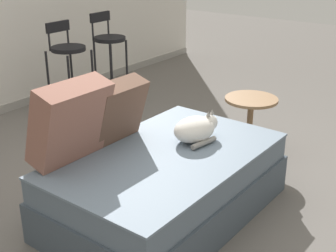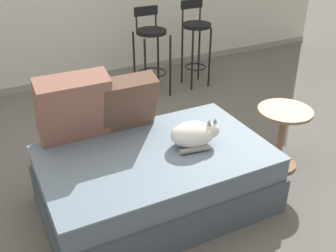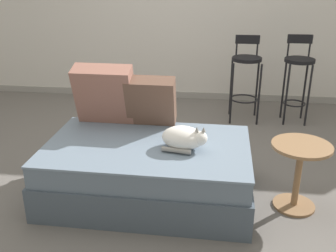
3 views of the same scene
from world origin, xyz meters
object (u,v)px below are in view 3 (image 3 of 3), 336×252
Objects in this scene: throw_pillow_corner at (105,94)px; bar_stool_near_window at (246,71)px; couch at (148,170)px; throw_pillow_middle at (151,101)px; cat at (184,138)px; side_table at (299,167)px; bar_stool_by_doorway at (298,71)px.

bar_stool_near_window is (1.29, 1.45, -0.13)m from throw_pillow_corner.
throw_pillow_middle reaches higher than couch.
throw_pillow_middle is 1.21× the size of cat.
couch is 3.06× the size of side_table.
bar_stool_near_window is 0.98× the size of bar_stool_by_doorway.
throw_pillow_corner is 1.69m from side_table.
side_table is at bearing -80.93° from bar_stool_near_window.
cat reaches higher than couch.
cat is (0.73, -0.45, -0.18)m from throw_pillow_corner.
bar_stool_near_window reaches higher than couch.
throw_pillow_middle is at bearing -135.45° from bar_stool_by_doorway.
throw_pillow_corner is 1.45× the size of cat.
bar_stool_by_doorway is at bearing 58.65° from cat.
throw_pillow_corner reaches higher than couch.
cat is 0.36× the size of bar_stool_near_window.
bar_stool_near_window is at bearing 73.44° from cat.
bar_stool_by_doorway reaches higher than couch.
throw_pillow_corner is 0.99× the size of side_table.
bar_stool_by_doorway is 1.92× the size of side_table.
side_table is (0.30, -1.88, -0.25)m from bar_stool_near_window.
bar_stool_by_doorway reaches higher than cat.
throw_pillow_middle is at bearing -121.39° from bar_stool_near_window.
cat is at bearing -106.56° from bar_stool_near_window.
throw_pillow_middle is at bearing 94.82° from couch.
throw_pillow_middle is (-0.03, 0.40, 0.45)m from couch.
side_table is at bearing -98.85° from bar_stool_by_doorway.
couch is at bearing -43.26° from throw_pillow_corner.
bar_stool_near_window is at bearing 48.33° from throw_pillow_corner.
throw_pillow_corner is 1.19× the size of throw_pillow_middle.
throw_pillow_corner is at bearing 136.74° from couch.
throw_pillow_middle reaches higher than cat.
bar_stool_by_doorway is (0.59, 0.00, 0.03)m from bar_stool_near_window.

